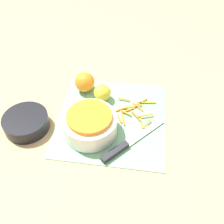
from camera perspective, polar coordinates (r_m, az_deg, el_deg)
The scene contains 8 objects.
ground_plane at distance 0.92m, azimuth 0.00°, elevation -1.52°, with size 4.00×4.00×0.00m, color tan.
cutting_board at distance 0.92m, azimuth 0.00°, elevation -1.40°, with size 0.39×0.38×0.01m.
bowl_speckled at distance 0.85m, azimuth -4.84°, elevation -2.53°, with size 0.18×0.18×0.08m.
bowl_dark at distance 0.93m, azimuth -18.17°, elevation -2.15°, with size 0.15×0.15×0.05m.
knife at distance 0.83m, azimuth 2.37°, elevation -7.53°, with size 0.21×0.19×0.02m.
orange_left at distance 1.00m, azimuth -5.96°, elevation 6.49°, with size 0.08×0.08×0.08m.
lemon at distance 0.96m, azimuth -2.13°, elevation 4.25°, with size 0.06×0.06×0.06m.
peel_pile at distance 0.94m, azimuth 4.77°, elevation 0.17°, with size 0.15×0.16×0.01m.
Camera 1 is at (-0.60, -0.08, 0.69)m, focal length 42.00 mm.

